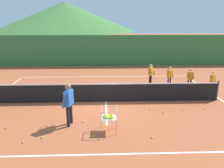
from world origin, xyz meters
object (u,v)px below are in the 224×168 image
(tennis_ball_2, at_px, (183,109))
(tennis_ball_5, at_px, (150,109))
(instructor, at_px, (69,101))
(ball_cart, at_px, (108,117))
(tennis_ball_1, at_px, (6,127))
(tennis_net, at_px, (106,92))
(student_1, at_px, (170,75))
(student_0, at_px, (151,73))
(student_2, at_px, (190,77))
(tennis_ball_7, at_px, (23,142))
(tennis_ball_10, at_px, (163,112))
(tennis_ball_8, at_px, (93,136))
(student_3, at_px, (212,80))
(tennis_ball_4, at_px, (152,137))
(tennis_ball_9, at_px, (204,109))
(tennis_ball_3, at_px, (83,121))
(tennis_ball_0, at_px, (42,137))

(tennis_ball_2, height_order, tennis_ball_5, same)
(instructor, xyz_separation_m, tennis_ball_5, (3.55, 1.45, -0.99))
(ball_cart, xyz_separation_m, tennis_ball_1, (-3.98, 0.37, -0.55))
(tennis_net, distance_m, ball_cart, 3.20)
(tennis_ball_2, distance_m, tennis_ball_5, 1.54)
(student_1, distance_m, tennis_ball_1, 9.57)
(student_0, relative_size, student_2, 1.07)
(tennis_ball_5, relative_size, tennis_ball_7, 1.00)
(instructor, height_order, tennis_ball_7, instructor)
(ball_cart, bearing_deg, tennis_net, 91.07)
(tennis_ball_1, relative_size, tennis_ball_10, 1.00)
(tennis_ball_2, relative_size, tennis_ball_8, 1.00)
(student_3, bearing_deg, tennis_ball_4, -131.01)
(tennis_ball_7, xyz_separation_m, tennis_ball_9, (7.45, 2.72, 0.00))
(tennis_net, relative_size, student_0, 8.53)
(student_0, distance_m, ball_cart, 6.80)
(ball_cart, bearing_deg, student_0, 65.35)
(student_3, relative_size, tennis_ball_5, 17.71)
(tennis_ball_8, bearing_deg, student_3, 37.33)
(student_3, distance_m, tennis_ball_1, 11.01)
(student_3, relative_size, tennis_ball_1, 17.71)
(student_2, bearing_deg, student_0, 156.45)
(student_1, relative_size, tennis_ball_3, 19.02)
(ball_cart, relative_size, tennis_ball_0, 13.22)
(tennis_ball_3, relative_size, tennis_ball_4, 1.00)
(student_0, bearing_deg, tennis_ball_5, -101.34)
(tennis_net, xyz_separation_m, tennis_ball_0, (-2.31, -3.68, -0.47))
(tennis_ball_7, bearing_deg, tennis_ball_5, 29.57)
(student_2, bearing_deg, student_1, 156.04)
(tennis_ball_5, bearing_deg, tennis_ball_1, -164.43)
(tennis_ball_10, bearing_deg, tennis_ball_8, -146.01)
(student_1, distance_m, tennis_ball_9, 3.87)
(student_0, xyz_separation_m, tennis_ball_9, (1.67, -4.22, -0.79))
(tennis_ball_0, height_order, tennis_ball_5, same)
(ball_cart, distance_m, tennis_ball_4, 1.75)
(student_1, xyz_separation_m, tennis_ball_0, (-6.30, -6.19, -0.74))
(tennis_ball_2, distance_m, tennis_ball_4, 3.31)
(tennis_net, height_order, student_3, student_3)
(student_0, relative_size, tennis_ball_7, 20.06)
(tennis_net, relative_size, tennis_ball_1, 171.04)
(tennis_ball_4, distance_m, tennis_ball_9, 3.93)
(ball_cart, xyz_separation_m, tennis_ball_2, (3.54, 2.01, -0.55))
(tennis_ball_9, bearing_deg, student_2, 81.00)
(tennis_ball_9, bearing_deg, tennis_ball_3, -168.30)
(student_1, xyz_separation_m, tennis_ball_9, (0.58, -3.76, -0.74))
(student_3, distance_m, tennis_ball_4, 7.03)
(student_3, height_order, tennis_ball_8, student_3)
(student_3, distance_m, tennis_ball_8, 8.46)
(student_1, relative_size, tennis_ball_2, 19.02)
(student_0, relative_size, tennis_ball_10, 20.06)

